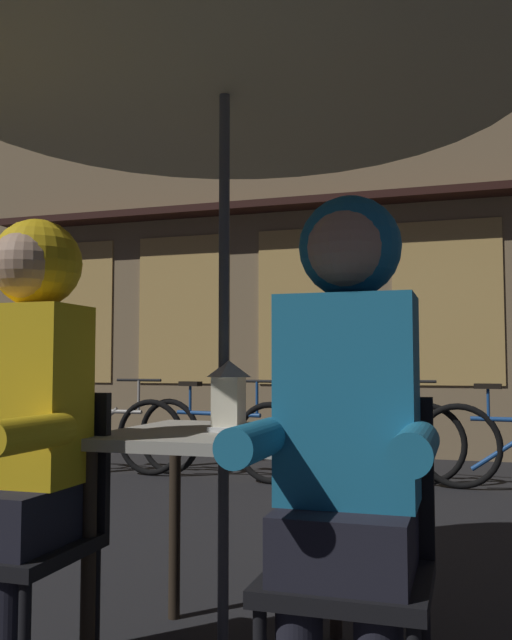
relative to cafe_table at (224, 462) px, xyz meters
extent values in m
cube|color=#B2AD9E|center=(0.00, 0.00, 0.08)|extent=(0.72, 0.72, 0.04)
cylinder|color=#2D2319|center=(-0.31, -0.31, -0.29)|extent=(0.04, 0.04, 0.70)
cylinder|color=#2D2319|center=(0.31, -0.31, -0.29)|extent=(0.04, 0.04, 0.70)
cylinder|color=#2D2319|center=(-0.31, 0.31, -0.29)|extent=(0.04, 0.04, 0.70)
cylinder|color=#2D2319|center=(0.31, 0.31, -0.29)|extent=(0.04, 0.04, 0.70)
cylinder|color=#4C4C51|center=(0.00, 0.00, 0.49)|extent=(0.04, 0.04, 2.25)
cone|color=tan|center=(0.00, 0.00, 1.42)|extent=(2.10, 2.10, 0.38)
cube|color=white|center=(0.02, -0.01, 0.11)|extent=(0.11, 0.11, 0.02)
cube|color=white|center=(0.02, -0.01, 0.20)|extent=(0.09, 0.09, 0.16)
pyramid|color=white|center=(0.02, -0.01, 0.31)|extent=(0.11, 0.11, 0.06)
cube|color=black|center=(-0.48, -0.44, -0.21)|extent=(0.40, 0.40, 0.04)
cylinder|color=black|center=(-0.31, -0.27, -0.43)|extent=(0.03, 0.03, 0.41)
cube|color=black|center=(-0.48, -0.26, 0.02)|extent=(0.40, 0.03, 0.42)
cube|color=black|center=(0.48, -0.44, -0.21)|extent=(0.40, 0.40, 0.04)
cube|color=black|center=(0.48, -0.26, 0.02)|extent=(0.40, 0.03, 0.42)
cube|color=black|center=(-0.48, -0.44, -0.11)|extent=(0.32, 0.36, 0.16)
cube|color=yellow|center=(-0.48, -0.40, 0.23)|extent=(0.34, 0.22, 0.52)
cylinder|color=yellow|center=(-0.30, -0.62, 0.14)|extent=(0.09, 0.30, 0.09)
sphere|color=tan|center=(-0.48, -0.40, 0.62)|extent=(0.21, 0.21, 0.21)
sphere|color=yellow|center=(-0.48, -0.35, 0.63)|extent=(0.27, 0.27, 0.27)
cube|color=black|center=(0.48, -0.44, -0.11)|extent=(0.32, 0.36, 0.16)
cube|color=teal|center=(0.48, -0.40, 0.23)|extent=(0.34, 0.22, 0.52)
cylinder|color=teal|center=(0.66, -0.62, 0.14)|extent=(0.09, 0.30, 0.09)
cylinder|color=teal|center=(0.30, -0.62, 0.14)|extent=(0.09, 0.30, 0.09)
sphere|color=tan|center=(0.48, -0.40, 0.62)|extent=(0.21, 0.21, 0.21)
sphere|color=teal|center=(0.48, -0.35, 0.63)|extent=(0.27, 0.27, 0.27)
cube|color=#937A56|center=(-0.15, 5.40, 2.46)|extent=(10.00, 0.60, 6.20)
cube|color=#E0B260|center=(-3.82, 5.09, 0.96)|extent=(1.10, 0.02, 1.70)
cube|color=#E0B260|center=(-2.35, 5.09, 0.96)|extent=(1.10, 0.02, 1.70)
cube|color=#E0B260|center=(-0.89, 5.09, 0.96)|extent=(1.10, 0.02, 1.70)
cube|color=#E0B260|center=(0.58, 5.09, 0.96)|extent=(1.10, 0.02, 1.70)
cube|color=#331914|center=(-0.15, 4.95, 2.06)|extent=(9.00, 0.36, 0.08)
torus|color=black|center=(-1.88, 3.32, -0.31)|extent=(0.66, 0.09, 0.66)
torus|color=black|center=(-2.90, 3.38, -0.31)|extent=(0.66, 0.09, 0.66)
cylinder|color=#ADA89E|center=(-2.39, 3.35, -0.09)|extent=(0.84, 0.09, 0.04)
cylinder|color=#ADA89E|center=(-2.51, 3.35, -0.28)|extent=(0.61, 0.07, 0.44)
cylinder|color=#ADA89E|center=(-2.68, 3.36, 0.03)|extent=(0.02, 0.02, 0.24)
cube|color=black|center=(-2.68, 3.36, 0.16)|extent=(0.20, 0.09, 0.04)
cylinder|color=#ADA89E|center=(-2.00, 3.32, 0.05)|extent=(0.02, 0.02, 0.28)
cylinder|color=black|center=(-2.00, 3.32, 0.19)|extent=(0.44, 0.05, 0.02)
torus|color=black|center=(-0.77, 3.21, -0.31)|extent=(0.65, 0.20, 0.66)
torus|color=black|center=(-1.76, 3.44, -0.31)|extent=(0.65, 0.20, 0.66)
cylinder|color=#1E4C93|center=(-1.26, 3.33, -0.09)|extent=(0.82, 0.22, 0.04)
cylinder|color=#1E4C93|center=(-1.38, 3.35, -0.28)|extent=(0.60, 0.17, 0.44)
cylinder|color=#1E4C93|center=(-1.54, 3.39, 0.03)|extent=(0.02, 0.02, 0.24)
cube|color=black|center=(-1.54, 3.39, 0.16)|extent=(0.21, 0.12, 0.04)
cylinder|color=#1E4C93|center=(-0.89, 3.24, 0.05)|extent=(0.02, 0.02, 0.28)
cylinder|color=black|center=(-0.89, 3.24, 0.19)|extent=(0.43, 0.12, 0.02)
torus|color=black|center=(0.43, 3.53, -0.31)|extent=(0.66, 0.10, 0.66)
torus|color=black|center=(-0.59, 3.60, -0.31)|extent=(0.66, 0.10, 0.66)
cylinder|color=#ADA89E|center=(-0.08, 3.57, -0.09)|extent=(0.84, 0.10, 0.04)
cylinder|color=#ADA89E|center=(-0.20, 3.58, -0.28)|extent=(0.61, 0.08, 0.44)
cylinder|color=#ADA89E|center=(-0.36, 3.59, 0.03)|extent=(0.02, 0.02, 0.24)
cube|color=black|center=(-0.36, 3.59, 0.16)|extent=(0.21, 0.09, 0.04)
cylinder|color=#ADA89E|center=(0.31, 3.54, 0.05)|extent=(0.02, 0.02, 0.28)
cylinder|color=black|center=(0.31, 3.54, 0.19)|extent=(0.44, 0.06, 0.02)
torus|color=black|center=(0.69, 3.44, -0.31)|extent=(0.66, 0.12, 0.66)
cylinder|color=#1E4C93|center=(1.08, 3.40, -0.28)|extent=(0.61, 0.10, 0.44)
cylinder|color=#1E4C93|center=(0.91, 3.41, 0.03)|extent=(0.02, 0.02, 0.24)
cube|color=black|center=(0.91, 3.41, 0.16)|extent=(0.21, 0.10, 0.04)
camera|label=1|loc=(0.77, -2.12, 0.32)|focal=38.22mm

